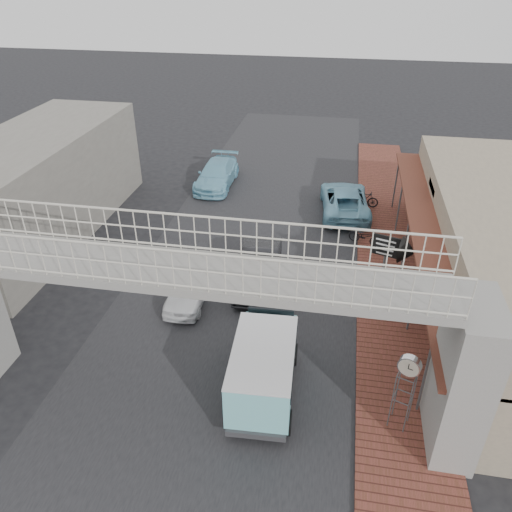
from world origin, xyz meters
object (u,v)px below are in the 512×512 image
at_px(motorcycle_near, 365,236).
at_px(motorcycle_far, 364,199).
at_px(angkot_far, 217,174).
at_px(angkot_van, 264,363).
at_px(angkot_curb, 345,200).
at_px(street_clock, 409,369).
at_px(white_hatchback, 189,287).
at_px(arrow_sign, 405,252).
at_px(dark_sedan, 259,268).

relative_size(motorcycle_near, motorcycle_far, 1.07).
distance_m(angkot_far, angkot_van, 17.56).
bearing_deg(motorcycle_far, angkot_far, 83.68).
bearing_deg(angkot_curb, street_clock, 92.12).
relative_size(angkot_curb, angkot_van, 1.22).
distance_m(white_hatchback, angkot_far, 12.10).
bearing_deg(angkot_van, arrow_sign, 48.73).
bearing_deg(angkot_van, angkot_far, 106.10).
xyz_separation_m(street_clock, arrow_sign, (0.34, 6.35, 0.21)).
bearing_deg(angkot_far, angkot_curb, -17.50).
bearing_deg(arrow_sign, street_clock, -75.38).
height_order(angkot_curb, motorcycle_near, angkot_curb).
xyz_separation_m(angkot_van, arrow_sign, (4.60, 5.81, 1.21)).
relative_size(dark_sedan, arrow_sign, 1.53).
relative_size(angkot_van, motorcycle_near, 2.65).
bearing_deg(street_clock, angkot_far, 140.51).
bearing_deg(white_hatchback, angkot_van, -51.61).
bearing_deg(angkot_far, motorcycle_near, -34.24).
bearing_deg(angkot_van, motorcycle_far, 74.57).
distance_m(angkot_van, motorcycle_far, 15.26).
relative_size(white_hatchback, arrow_sign, 1.21).
xyz_separation_m(dark_sedan, angkot_van, (1.28, -6.38, 0.58)).
bearing_deg(arrow_sign, angkot_far, 151.44).
bearing_deg(white_hatchback, motorcycle_far, 53.10).
distance_m(motorcycle_far, street_clock, 15.55).
height_order(angkot_curb, motorcycle_far, angkot_curb).
relative_size(white_hatchback, angkot_van, 0.83).
xyz_separation_m(dark_sedan, motorcycle_near, (4.58, 4.13, -0.23)).
distance_m(white_hatchback, arrow_sign, 8.80).
relative_size(white_hatchback, angkot_curb, 0.68).
bearing_deg(motorcycle_near, angkot_van, -175.66).
bearing_deg(angkot_van, street_clock, -10.15).
bearing_deg(dark_sedan, street_clock, -54.00).
bearing_deg(angkot_far, motorcycle_far, -10.99).
bearing_deg(angkot_far, street_clock, -60.06).
distance_m(angkot_van, motorcycle_near, 11.05).
relative_size(motorcycle_near, street_clock, 0.62).
xyz_separation_m(dark_sedan, street_clock, (5.54, -6.92, 1.58)).
distance_m(angkot_van, street_clock, 4.41).
xyz_separation_m(motorcycle_near, street_clock, (0.96, -11.05, 1.81)).
relative_size(dark_sedan, motorcycle_near, 2.79).
xyz_separation_m(dark_sedan, motorcycle_far, (4.58, 8.50, -0.20)).
height_order(motorcycle_far, street_clock, street_clock).
height_order(angkot_far, arrow_sign, arrow_sign).
bearing_deg(street_clock, white_hatchback, 167.98).
bearing_deg(angkot_curb, motorcycle_far, -151.59).
bearing_deg(angkot_van, white_hatchback, 127.27).
height_order(dark_sedan, arrow_sign, arrow_sign).
xyz_separation_m(dark_sedan, angkot_curb, (3.48, 7.75, -0.02)).
relative_size(angkot_far, angkot_van, 1.15).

